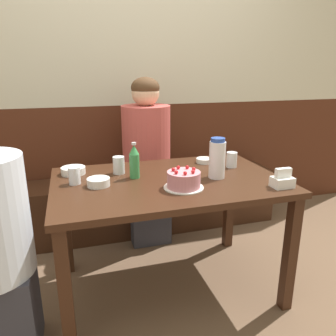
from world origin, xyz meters
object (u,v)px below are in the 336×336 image
(water_pitcher, at_px, (217,159))
(bowl_soup_white, at_px, (204,161))
(bowl_side_dish, at_px, (98,182))
(glass_water_tall, at_px, (119,165))
(glass_tumbler_short, at_px, (74,176))
(bowl_rice_small, at_px, (73,171))
(birthday_cake, at_px, (184,180))
(bench_seat, at_px, (140,204))
(person_pale_blue_shirt, at_px, (147,163))
(napkin_holder, at_px, (282,180))
(soju_bottle, at_px, (134,161))
(glass_shot_small, at_px, (232,160))

(water_pitcher, xyz_separation_m, bowl_soup_white, (0.05, 0.31, -0.10))
(water_pitcher, bearing_deg, bowl_side_dish, 175.13)
(bowl_soup_white, xyz_separation_m, glass_water_tall, (-0.58, -0.07, 0.04))
(bowl_soup_white, distance_m, glass_tumbler_short, 0.86)
(bowl_rice_small, relative_size, glass_water_tall, 1.38)
(birthday_cake, bearing_deg, bowl_rice_small, 142.95)
(bench_seat, height_order, person_pale_blue_shirt, person_pale_blue_shirt)
(bowl_soup_white, bearing_deg, napkin_holder, -69.12)
(bowl_soup_white, bearing_deg, birthday_cake, -125.18)
(bowl_soup_white, bearing_deg, person_pale_blue_shirt, 125.15)
(water_pitcher, relative_size, bowl_side_dish, 1.91)
(birthday_cake, xyz_separation_m, water_pitcher, (0.24, 0.11, 0.07))
(soju_bottle, distance_m, glass_tumbler_short, 0.34)
(water_pitcher, bearing_deg, bench_seat, 107.34)
(napkin_holder, xyz_separation_m, bowl_rice_small, (-1.06, 0.55, -0.02))
(birthday_cake, xyz_separation_m, napkin_holder, (0.50, -0.14, -0.01))
(birthday_cake, relative_size, glass_water_tall, 2.06)
(napkin_holder, height_order, glass_shot_small, napkin_holder)
(water_pitcher, height_order, bowl_rice_small, water_pitcher)
(bowl_rice_small, relative_size, person_pale_blue_shirt, 0.11)
(person_pale_blue_shirt, bearing_deg, soju_bottle, -19.29)
(birthday_cake, relative_size, water_pitcher, 0.91)
(bowl_soup_white, relative_size, glass_shot_small, 1.12)
(soju_bottle, relative_size, glass_shot_small, 2.16)
(soju_bottle, height_order, bowl_soup_white, soju_bottle)
(water_pitcher, bearing_deg, napkin_holder, -43.02)
(person_pale_blue_shirt, bearing_deg, napkin_holder, 27.52)
(napkin_holder, bearing_deg, glass_tumbler_short, 160.64)
(glass_water_tall, bearing_deg, glass_shot_small, -5.95)
(glass_tumbler_short, relative_size, glass_shot_small, 0.98)
(bench_seat, relative_size, glass_shot_small, 24.43)
(glass_tumbler_short, bearing_deg, napkin_holder, -19.36)
(napkin_holder, height_order, bowl_rice_small, napkin_holder)
(glass_water_tall, bearing_deg, napkin_holder, -31.64)
(birthday_cake, distance_m, soju_bottle, 0.33)
(person_pale_blue_shirt, bearing_deg, glass_tumbler_short, -41.77)
(bench_seat, relative_size, napkin_holder, 21.41)
(glass_water_tall, distance_m, person_pale_blue_shirt, 0.58)
(bench_seat, height_order, glass_water_tall, glass_water_tall)
(birthday_cake, height_order, bowl_side_dish, birthday_cake)
(bench_seat, xyz_separation_m, glass_shot_small, (0.46, -0.72, 0.54))
(bench_seat, distance_m, birthday_cake, 1.13)
(soju_bottle, relative_size, bowl_soup_white, 1.92)
(bowl_rice_small, xyz_separation_m, glass_water_tall, (0.26, -0.07, 0.03))
(bench_seat, height_order, napkin_holder, napkin_holder)
(birthday_cake, relative_size, napkin_holder, 1.93)
(bowl_rice_small, bearing_deg, water_pitcher, -21.23)
(bowl_soup_white, distance_m, glass_water_tall, 0.59)
(glass_shot_small, distance_m, person_pale_blue_shirt, 0.72)
(bowl_side_dish, bearing_deg, person_pale_blue_shirt, 57.91)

